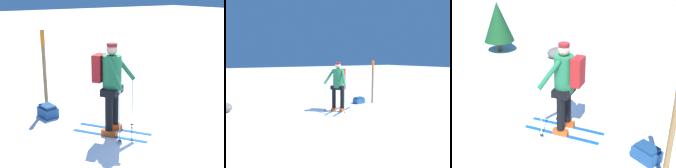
% 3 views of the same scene
% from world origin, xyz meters
% --- Properties ---
extents(ground_plane, '(80.00, 80.00, 0.00)m').
position_xyz_m(ground_plane, '(0.00, 0.00, 0.00)').
color(ground_plane, white).
extents(skier, '(1.26, 1.52, 1.82)m').
position_xyz_m(skier, '(-0.36, 0.59, 1.07)').
color(skier, '#144C9E').
rests_on(skier, ground_plane).
extents(dropped_backpack, '(0.37, 0.48, 0.28)m').
position_xyz_m(dropped_backpack, '(-1.09, 2.08, 0.13)').
color(dropped_backpack, navy).
rests_on(dropped_backpack, ground_plane).
extents(trail_marker, '(0.10, 0.10, 1.89)m').
position_xyz_m(trail_marker, '(-0.89, 2.66, 1.09)').
color(trail_marker, olive).
rests_on(trail_marker, ground_plane).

